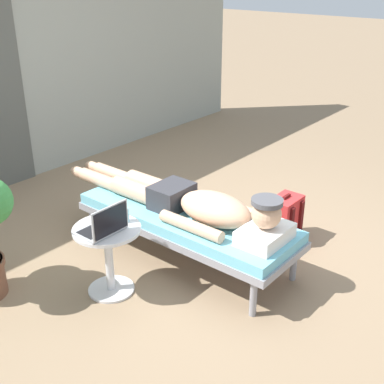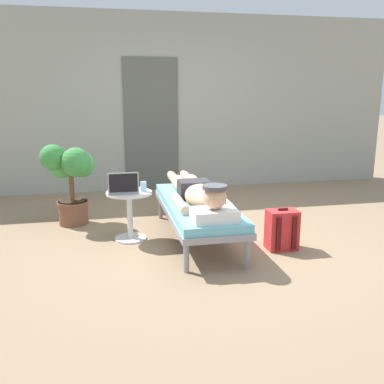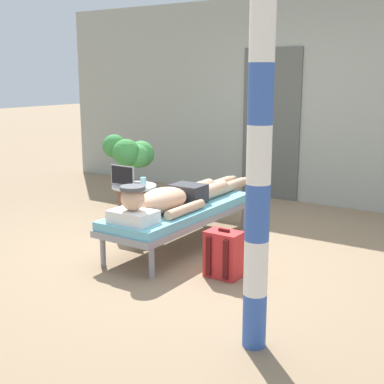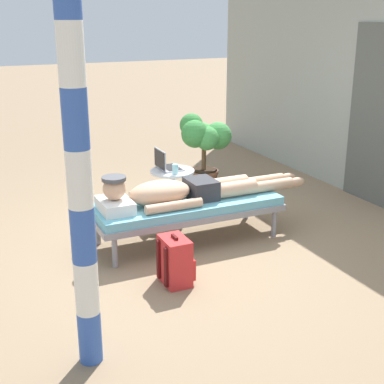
{
  "view_description": "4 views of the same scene",
  "coord_description": "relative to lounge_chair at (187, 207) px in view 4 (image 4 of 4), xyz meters",
  "views": [
    {
      "loc": [
        -2.89,
        -2.18,
        2.2
      ],
      "look_at": [
        -0.05,
        0.16,
        0.52
      ],
      "focal_mm": 46.99,
      "sensor_mm": 36.0,
      "label": 1
    },
    {
      "loc": [
        -1.15,
        -4.16,
        1.56
      ],
      "look_at": [
        -0.26,
        0.07,
        0.53
      ],
      "focal_mm": 40.06,
      "sensor_mm": 36.0,
      "label": 2
    },
    {
      "loc": [
        2.68,
        -4.05,
        1.7
      ],
      "look_at": [
        -0.09,
        0.15,
        0.56
      ],
      "focal_mm": 49.29,
      "sensor_mm": 36.0,
      "label": 3
    },
    {
      "loc": [
        4.34,
        -1.95,
        2.15
      ],
      "look_at": [
        -0.12,
        0.11,
        0.52
      ],
      "focal_mm": 51.04,
      "sensor_mm": 36.0,
      "label": 4
    }
  ],
  "objects": [
    {
      "name": "ground_plane",
      "position": [
        0.2,
        -0.1,
        -0.35
      ],
      "size": [
        40.0,
        40.0,
        0.0
      ],
      "primitive_type": "plane",
      "color": "#8C7256"
    },
    {
      "name": "laptop",
      "position": [
        -0.76,
        0.09,
        0.24
      ],
      "size": [
        0.31,
        0.24,
        0.23
      ],
      "color": "#A5A8AD",
      "rests_on": "side_table"
    },
    {
      "name": "backpack",
      "position": [
        0.77,
        -0.46,
        -0.15
      ],
      "size": [
        0.3,
        0.26,
        0.42
      ],
      "color": "red",
      "rests_on": "ground"
    },
    {
      "name": "lounge_chair",
      "position": [
        0.0,
        0.0,
        0.0
      ],
      "size": [
        0.65,
        1.85,
        0.42
      ],
      "color": "gray",
      "rests_on": "ground"
    },
    {
      "name": "drink_glass",
      "position": [
        -0.55,
        0.11,
        0.23
      ],
      "size": [
        0.06,
        0.06,
        0.11
      ],
      "primitive_type": "cylinder",
      "color": "#99D8E5",
      "rests_on": "side_table"
    },
    {
      "name": "person_reclining",
      "position": [
        0.0,
        -0.05,
        0.17
      ],
      "size": [
        0.53,
        2.17,
        0.33
      ],
      "color": "white",
      "rests_on": "lounge_chair"
    },
    {
      "name": "side_table",
      "position": [
        -0.7,
        0.14,
        0.01
      ],
      "size": [
        0.48,
        0.48,
        0.52
      ],
      "color": "silver",
      "rests_on": "ground"
    },
    {
      "name": "porch_post",
      "position": [
        1.52,
        -1.37,
        0.89
      ],
      "size": [
        0.15,
        0.15,
        2.46
      ],
      "color": "#3359B2",
      "rests_on": "ground"
    },
    {
      "name": "potted_plant",
      "position": [
        -1.32,
        0.82,
        0.28
      ],
      "size": [
        0.6,
        0.66,
        0.97
      ],
      "color": "brown",
      "rests_on": "ground"
    },
    {
      "name": "house_door_panel",
      "position": [
        -0.18,
        2.45,
        0.67
      ],
      "size": [
        0.84,
        0.03,
        2.04
      ],
      "primitive_type": "cube",
      "color": "#545651",
      "rests_on": "ground"
    }
  ]
}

